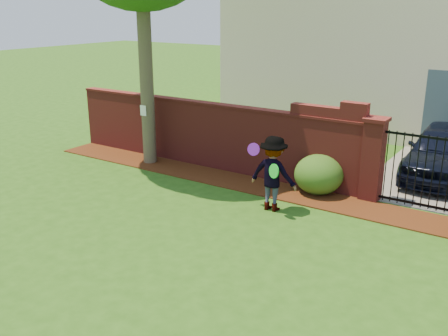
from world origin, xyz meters
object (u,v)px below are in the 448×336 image
Objects in this scene: car at (442,153)px; man at (272,174)px; frisbee_green at (274,171)px; frisbee_purple at (254,149)px.

car is 4.85m from man.
frisbee_green is at bearing -120.01° from car.
frisbee_purple is (-0.38, -0.14, 0.51)m from man.
car is 13.31× the size of frisbee_green.
frisbee_purple is at bearing -126.15° from car.
car is 14.76× the size of frisbee_purple.
man is (-2.58, -4.11, 0.13)m from car.
car is 5.01m from frisbee_green.
frisbee_green is (-2.40, -4.38, 0.30)m from car.
man is 6.01× the size of frisbee_purple.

